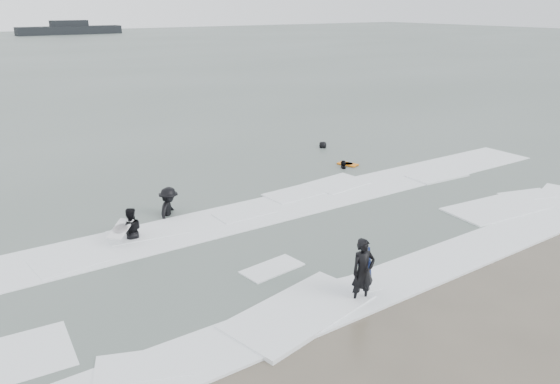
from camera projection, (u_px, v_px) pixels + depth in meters
ground at (376, 274)px, 15.85m from camera, size 320.00×320.00×0.00m
surfer_centre at (361, 302)px, 14.40m from camera, size 0.73×0.55×1.82m
surfer_wading at (132, 240)px, 18.19m from camera, size 0.95×0.83×1.67m
surfer_breaker at (170, 216)px, 20.18m from camera, size 1.39×1.44×1.97m
surfer_right_near at (343, 169)px, 25.89m from camera, size 0.88×0.97×1.59m
surfer_right_far at (323, 149)px, 29.51m from camera, size 0.87×0.89×1.55m
surf_foam at (301, 231)px, 18.74m from camera, size 30.03×9.06×0.09m
bodyboards at (282, 209)px, 19.53m from camera, size 12.96×10.28×1.25m
vessel_horizon at (70, 29)px, 135.31m from camera, size 24.81×4.43×3.37m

